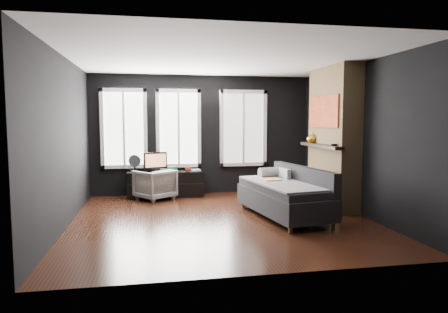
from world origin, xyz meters
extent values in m
plane|color=black|center=(0.00, 0.00, 0.00)|extent=(5.00, 5.00, 0.00)
plane|color=white|center=(0.00, 0.00, 2.70)|extent=(5.00, 5.00, 0.00)
cube|color=black|center=(0.00, 2.50, 1.35)|extent=(5.00, 0.02, 2.70)
cube|color=black|center=(-2.50, 0.00, 1.35)|extent=(0.02, 5.00, 2.70)
cube|color=black|center=(2.50, 0.00, 1.35)|extent=(0.02, 5.00, 2.70)
cube|color=gray|center=(1.26, 0.39, 0.64)|extent=(0.13, 0.34, 0.33)
imported|color=silver|center=(-1.10, 1.94, 0.36)|extent=(0.94, 0.93, 0.71)
imported|color=#F24925|center=(-0.37, 2.21, 0.63)|extent=(0.12, 0.10, 0.12)
imported|color=#A1967F|center=(-0.28, 2.25, 0.69)|extent=(0.18, 0.04, 0.25)
cube|color=#2D6F3D|center=(-0.71, 2.15, 0.62)|extent=(0.21, 0.14, 0.11)
imported|color=#F0A844|center=(2.05, 1.05, 1.33)|extent=(0.23, 0.24, 0.21)
cylinder|color=black|center=(2.05, 0.05, 1.25)|extent=(0.13, 0.13, 0.04)
camera|label=1|loc=(-1.15, -6.59, 1.70)|focal=32.00mm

